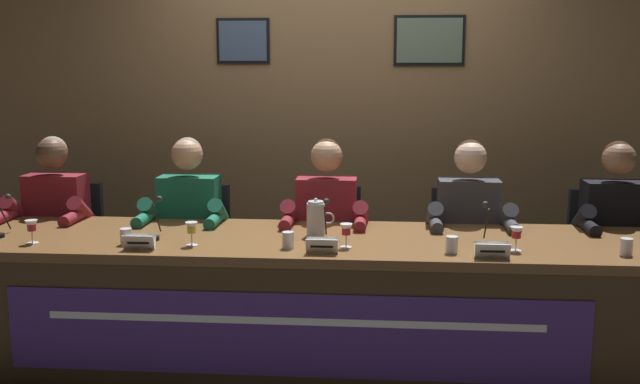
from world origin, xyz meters
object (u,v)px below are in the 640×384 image
panelist_right (469,228)px  water_cup_left (126,237)px  panelist_far_left (52,220)px  microphone_right (487,231)px  juice_glass_left (191,229)px  nameplate_right (492,251)px  water_cup_center (288,241)px  chair_far_right (603,267)px  nameplate_center (322,246)px  microphone_left (156,225)px  chair_center (328,261)px  chair_left (196,258)px  water_pitcher_central (316,219)px  conference_table (318,282)px  panelist_center (326,225)px  panelist_left (187,223)px  microphone_far_left (2,222)px  microphone_center (325,228)px  nameplate_left (139,242)px  juice_glass_center (346,231)px  chair_right (464,264)px  juice_glass_far_left (32,227)px  chair_far_left (68,255)px  water_cup_right (452,246)px  water_cup_far_right (626,248)px  juice_glass_right (516,234)px

panelist_right → water_cup_left: bearing=-160.4°
panelist_far_left → microphone_right: (2.56, -0.52, 0.10)m
juice_glass_left → nameplate_right: size_ratio=0.74×
water_cup_center → nameplate_right: size_ratio=0.51×
chair_far_right → nameplate_center: bearing=-150.2°
microphone_left → water_cup_center: (0.73, -0.15, -0.04)m
microphone_left → chair_center: 1.19m
chair_left → water_pitcher_central: size_ratio=4.21×
conference_table → microphone_left: microphone_left is taller
panelist_center → water_pitcher_central: size_ratio=5.77×
panelist_left → nameplate_right: 1.87m
microphone_far_left → juice_glass_left: 1.09m
nameplate_center → chair_far_right: bearing=29.8°
panelist_center → chair_far_right: panelist_center is taller
panelist_right → microphone_center: bearing=-147.9°
nameplate_left → juice_glass_center: (1.04, 0.13, 0.05)m
chair_right → panelist_right: (-0.00, -0.20, 0.28)m
juice_glass_far_left → nameplate_left: bearing=-7.9°
chair_far_left → juice_glass_far_left: 0.97m
juice_glass_left → panelist_center: 0.92m
chair_right → water_cup_right: bearing=-100.9°
nameplate_center → water_cup_right: size_ratio=1.87×
conference_table → chair_right: size_ratio=5.13×
juice_glass_left → water_pitcher_central: bearing=23.2°
water_cup_left → panelist_center: 1.19m
chair_far_left → microphone_far_left: 0.81m
chair_center → panelist_center: panelist_center is taller
water_cup_left → water_cup_far_right: size_ratio=1.00×
water_cup_center → panelist_far_left: bearing=156.9°
microphone_center → water_cup_right: 0.67m
chair_center → juice_glass_right: (1.00, -0.82, 0.39)m
nameplate_center → water_cup_center: (-0.18, 0.09, -0.00)m
chair_center → juice_glass_center: bearing=-79.7°
panelist_far_left → water_cup_center: (1.55, -0.66, 0.06)m
juice_glass_left → water_pitcher_central: water_pitcher_central is taller
panelist_far_left → chair_right: 2.56m
panelist_far_left → juice_glass_center: bearing=-18.7°
microphone_left → water_cup_far_right: 2.40m
panelist_left → microphone_center: panelist_left is taller
chair_far_left → water_pitcher_central: (1.67, -0.58, 0.40)m
juice_glass_left → chair_far_right: (2.34, 0.84, -0.39)m
water_cup_far_right → nameplate_right: bearing=-170.3°
water_cup_left → juice_glass_center: bearing=1.5°
chair_far_left → juice_glass_center: size_ratio=7.13×
microphone_center → water_cup_far_right: size_ratio=2.54×
chair_far_left → microphone_right: microphone_right is taller
chair_right → microphone_left: bearing=-157.7°
water_cup_right → chair_left: bearing=149.7°
chair_left → chair_far_right: same height
water_cup_left → chair_right: (1.84, 0.85, -0.34)m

